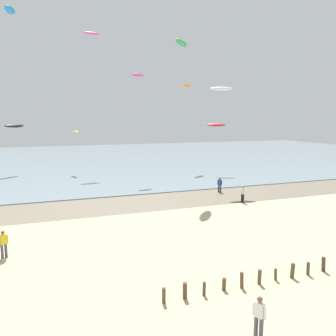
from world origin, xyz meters
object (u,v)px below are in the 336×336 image
object	(u,v)px
kite_aloft_8	(91,33)
kite_aloft_10	(10,10)
kite_aloft_1	(14,126)
kite_aloft_5	(138,75)
kite_aloft_0	(216,125)
kite_aloft_7	(187,85)
person_right_flank	(243,194)
kite_aloft_9	(76,132)
person_nearest_camera	(3,243)
kite_aloft_6	(181,43)
kite_aloft_2	(221,89)
person_mid_beach	(220,184)
person_left_flank	(259,316)

from	to	relation	value
kite_aloft_8	kite_aloft_10	world-z (taller)	kite_aloft_10
kite_aloft_1	kite_aloft_5	xyz separation A→B (m)	(16.63, -9.76, 6.95)
kite_aloft_0	kite_aloft_7	distance (m)	9.03
person_right_flank	kite_aloft_9	xyz separation A→B (m)	(-14.08, 24.23, 5.39)
person_nearest_camera	kite_aloft_6	bearing A→B (deg)	39.87
kite_aloft_8	kite_aloft_9	distance (m)	16.33
kite_aloft_8	kite_aloft_1	bearing A→B (deg)	176.25
kite_aloft_5	kite_aloft_6	world-z (taller)	kite_aloft_6
person_right_flank	kite_aloft_0	xyz separation A→B (m)	(5.83, 17.01, 6.47)
kite_aloft_2	kite_aloft_8	xyz separation A→B (m)	(-12.25, 20.70, 9.88)
kite_aloft_9	kite_aloft_10	world-z (taller)	kite_aloft_10
person_mid_beach	kite_aloft_10	bearing A→B (deg)	144.54
kite_aloft_5	kite_aloft_10	world-z (taller)	kite_aloft_10
person_mid_beach	kite_aloft_5	size ratio (longest dim) A/B	0.91
person_left_flank	kite_aloft_0	world-z (taller)	kite_aloft_0
kite_aloft_1	kite_aloft_0	bearing A→B (deg)	116.18
person_nearest_camera	kite_aloft_9	distance (m)	32.31
person_mid_beach	kite_aloft_2	distance (m)	11.35
kite_aloft_0	kite_aloft_8	distance (m)	24.69
person_mid_beach	kite_aloft_5	xyz separation A→B (m)	(-6.19, 12.53, 13.28)
person_left_flank	kite_aloft_1	xyz separation A→B (m)	(-11.84, 45.78, 6.33)
kite_aloft_1	kite_aloft_6	size ratio (longest dim) A/B	1.02
kite_aloft_10	person_mid_beach	bearing A→B (deg)	-113.19
person_left_flank	kite_aloft_6	world-z (taller)	kite_aloft_6
kite_aloft_0	kite_aloft_5	distance (m)	13.73
kite_aloft_8	person_left_flank	bearing A→B (deg)	-99.27
person_right_flank	kite_aloft_6	size ratio (longest dim) A/B	0.52
kite_aloft_7	kite_aloft_8	size ratio (longest dim) A/B	0.99
kite_aloft_5	kite_aloft_6	xyz separation A→B (m)	(2.43, -9.93, 2.42)
person_nearest_camera	kite_aloft_7	xyz separation A→B (m)	(24.52, 30.00, 12.70)
person_left_flank	kite_aloft_5	size ratio (longest dim) A/B	0.91
kite_aloft_7	kite_aloft_10	size ratio (longest dim) A/B	0.84
person_nearest_camera	kite_aloft_1	xyz separation A→B (m)	(-1.74, 34.16, 6.33)
person_right_flank	kite_aloft_7	size ratio (longest dim) A/B	0.66
person_nearest_camera	kite_aloft_7	size ratio (longest dim) A/B	0.66
person_mid_beach	kite_aloft_2	world-z (taller)	kite_aloft_2
person_right_flank	kite_aloft_10	distance (m)	36.60
person_left_flank	kite_aloft_5	bearing A→B (deg)	82.42
person_left_flank	kite_aloft_5	world-z (taller)	kite_aloft_5
kite_aloft_6	kite_aloft_10	size ratio (longest dim) A/B	1.07
person_nearest_camera	kite_aloft_10	size ratio (longest dim) A/B	0.55
kite_aloft_2	kite_aloft_9	distance (m)	23.39
person_mid_beach	person_left_flank	world-z (taller)	same
kite_aloft_0	kite_aloft_1	distance (m)	30.34
person_left_flank	kite_aloft_2	size ratio (longest dim) A/B	0.62
person_mid_beach	kite_aloft_6	bearing A→B (deg)	145.39
person_left_flank	kite_aloft_7	xyz separation A→B (m)	(14.42, 41.63, 12.70)
kite_aloft_6	kite_aloft_8	distance (m)	22.56
kite_aloft_5	kite_aloft_7	bearing A→B (deg)	20.78
person_right_flank	kite_aloft_9	distance (m)	28.54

